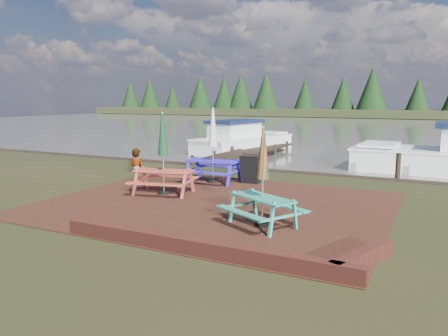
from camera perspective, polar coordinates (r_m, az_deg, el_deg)
name	(u,v)px	position (r m, az deg, el deg)	size (l,w,h in m)	color
ground	(197,213)	(10.99, -3.58, -5.88)	(120.00, 120.00, 0.00)	black
paving	(215,204)	(11.83, -1.13, -4.73)	(9.00, 7.50, 0.02)	#3A1C12
brick_wall	(232,250)	(7.94, 1.08, -10.64)	(6.21, 1.79, 0.30)	#4C1E16
water	(384,128)	(46.56, 20.14, 4.98)	(120.00, 60.00, 0.02)	#49453E
far_treeline	(408,96)	(75.35, 22.93, 8.65)	(120.00, 10.00, 8.10)	black
picnic_table_teal	(262,192)	(9.71, 5.05, -3.18)	(2.07, 2.00, 2.21)	teal
picnic_table_red	(163,166)	(13.03, -7.92, 0.21)	(2.03, 1.88, 2.41)	#B1422D
picnic_table_blue	(213,157)	(14.75, -1.44, 1.46)	(1.82, 1.62, 2.52)	#2C1CD7
chalkboard	(251,169)	(14.59, 3.53, -0.15)	(0.63, 0.66, 0.97)	black
jetty	(249,152)	(22.44, 3.24, 2.07)	(1.76, 9.08, 1.00)	black
boat_jetty	(242,141)	(25.25, 2.35, 3.51)	(3.85, 7.32, 2.02)	white
person	(136,149)	(17.10, -11.37, 2.48)	(0.68, 0.45, 1.86)	gray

